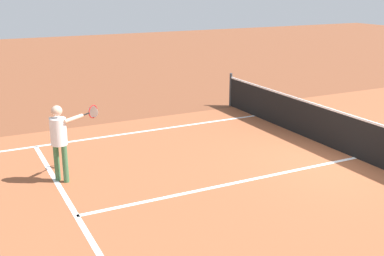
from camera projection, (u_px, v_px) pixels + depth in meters
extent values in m
plane|color=brown|center=(355.00, 158.00, 10.97)|extent=(60.00, 60.00, 0.00)
cube|color=#9E5433|center=(355.00, 158.00, 10.97)|extent=(10.62, 24.40, 0.00)
cube|color=white|center=(55.00, 144.00, 11.92)|extent=(0.10, 11.89, 0.01)
cube|color=white|center=(77.00, 216.00, 8.21)|extent=(8.22, 0.10, 0.01)
cube|color=white|center=(236.00, 183.00, 9.59)|extent=(0.10, 6.40, 0.01)
cylinder|color=#33383D|center=(231.00, 90.00, 15.54)|extent=(0.09, 0.09, 1.07)
cube|color=black|center=(357.00, 139.00, 10.84)|extent=(11.04, 0.02, 0.91)
cube|color=white|center=(359.00, 119.00, 10.70)|extent=(11.04, 0.03, 0.05)
cylinder|color=#3F7247|center=(57.00, 162.00, 9.62)|extent=(0.11, 0.11, 0.77)
cylinder|color=#3F7247|center=(65.00, 164.00, 9.53)|extent=(0.11, 0.11, 0.77)
cylinder|color=white|center=(58.00, 132.00, 9.39)|extent=(0.32, 0.32, 0.54)
sphere|color=beige|center=(57.00, 111.00, 9.27)|extent=(0.21, 0.21, 0.21)
cylinder|color=beige|center=(52.00, 130.00, 9.46)|extent=(0.08, 0.08, 0.53)
cylinder|color=beige|center=(73.00, 119.00, 9.47)|extent=(0.37, 0.47, 0.08)
cylinder|color=black|center=(86.00, 114.00, 9.79)|extent=(0.15, 0.19, 0.03)
torus|color=red|center=(93.00, 112.00, 9.99)|extent=(0.18, 0.24, 0.28)
cylinder|color=silver|center=(93.00, 112.00, 9.99)|extent=(0.21, 0.15, 0.25)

